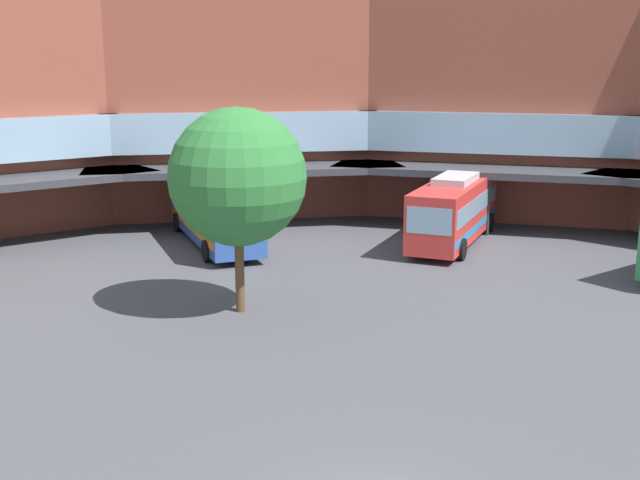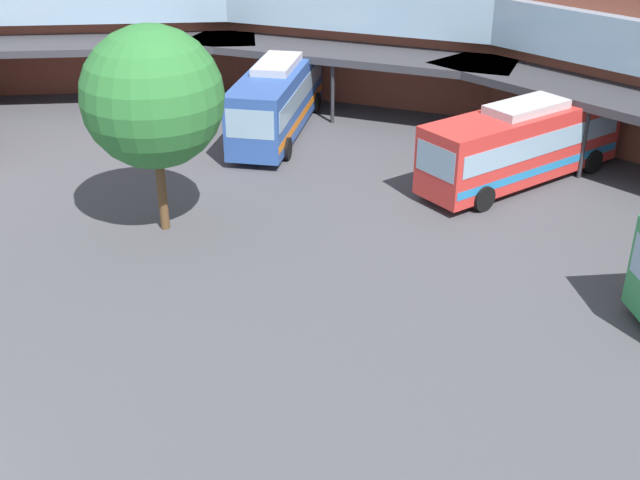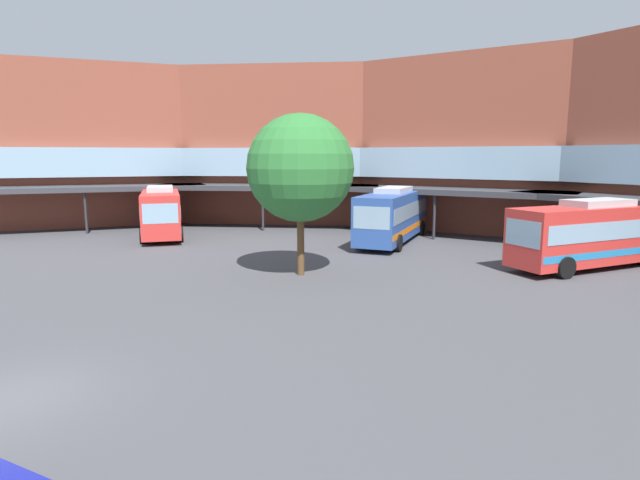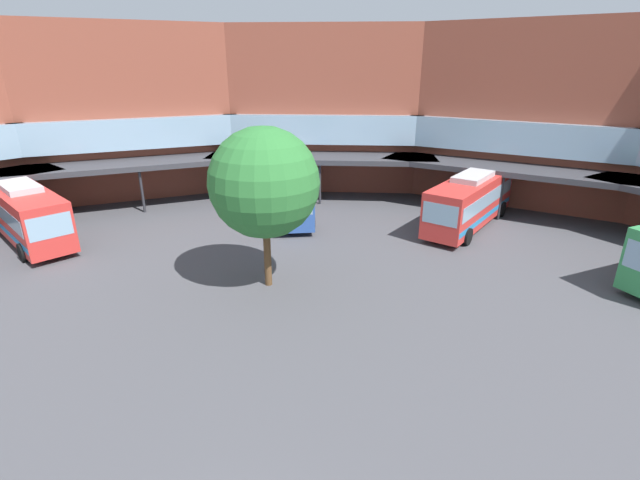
# 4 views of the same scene
# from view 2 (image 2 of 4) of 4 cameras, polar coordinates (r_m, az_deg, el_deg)

# --- Properties ---
(station_building) EXTENTS (79.10, 36.87, 13.59)m
(station_building) POSITION_cam_2_polar(r_m,az_deg,el_deg) (35.87, 7.51, 15.04)
(station_building) COLOR brown
(station_building) RESTS_ON ground
(bus_0) EXTENTS (5.92, 10.71, 3.68)m
(bus_0) POSITION_cam_2_polar(r_m,az_deg,el_deg) (36.25, 14.35, 6.82)
(bus_0) COLOR red
(bus_0) RESTS_ON ground
(bus_3) EXTENTS (6.80, 11.07, 3.82)m
(bus_3) POSITION_cam_2_polar(r_m,az_deg,el_deg) (41.42, -3.05, 10.27)
(bus_3) COLOR #2D519E
(bus_3) RESTS_ON ground
(plaza_tree) EXTENTS (5.31, 5.31, 8.02)m
(plaza_tree) POSITION_cam_2_polar(r_m,az_deg,el_deg) (30.19, -11.96, 10.00)
(plaza_tree) COLOR brown
(plaza_tree) RESTS_ON ground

